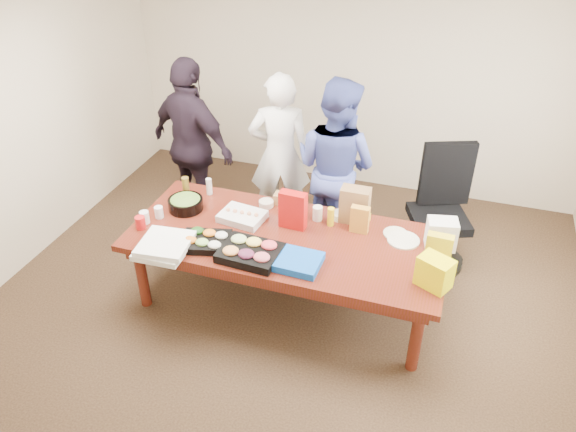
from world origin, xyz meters
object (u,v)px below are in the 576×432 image
(person_center, at_px, (280,155))
(person_right, at_px, (335,167))
(sheet_cake, at_px, (242,216))
(salad_bowl, at_px, (186,204))
(conference_table, at_px, (286,270))
(office_chair, at_px, (439,214))

(person_center, distance_m, person_right, 0.65)
(sheet_cake, relative_size, salad_bowl, 1.20)
(conference_table, bearing_deg, person_right, 80.95)
(office_chair, bearing_deg, person_center, 152.79)
(conference_table, height_order, person_center, person_center)
(office_chair, distance_m, person_right, 1.13)
(office_chair, xyz_separation_m, person_right, (-1.08, 0.04, 0.32))
(salad_bowl, bearing_deg, office_chair, 20.88)
(salad_bowl, bearing_deg, person_center, 60.95)
(sheet_cake, bearing_deg, conference_table, -8.73)
(conference_table, xyz_separation_m, person_center, (-0.47, 1.19, 0.53))
(person_right, xyz_separation_m, sheet_cake, (-0.64, -0.93, -0.15))
(person_center, bearing_deg, conference_table, 93.73)
(office_chair, relative_size, salad_bowl, 3.72)
(conference_table, relative_size, sheet_cake, 7.04)
(salad_bowl, bearing_deg, person_right, 37.07)
(person_right, distance_m, salad_bowl, 1.54)
(person_center, height_order, salad_bowl, person_center)
(conference_table, bearing_deg, salad_bowl, 172.34)
(conference_table, relative_size, person_right, 1.50)
(conference_table, distance_m, person_right, 1.22)
(conference_table, distance_m, office_chair, 1.63)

